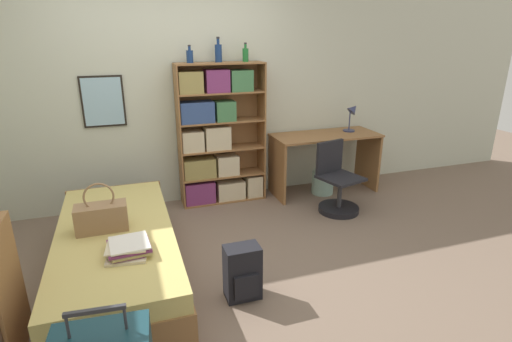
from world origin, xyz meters
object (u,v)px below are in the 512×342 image
Objects in this scene: bottle_green at (190,56)px; desk at (325,151)px; desk_lamp at (353,113)px; waste_bin at (323,183)px; book_stack_on_bed at (128,247)px; handbag at (101,216)px; desk_chair at (337,190)px; backpack at (243,273)px; bottle_brown at (218,52)px; bottle_clear at (245,54)px; bed at (118,254)px; bookcase at (216,139)px.

bottle_green is 2.00m from desk.
desk_lamp is 0.96m from waste_bin.
waste_bin is (2.39, 1.56, -0.36)m from book_stack_on_bed.
desk_chair is at bearing 13.89° from handbag.
backpack is (-1.63, -1.77, -0.32)m from desk.
bottle_green is 0.32m from bottle_brown.
bottle_clear is (1.62, 1.33, 1.14)m from handbag.
desk_chair is at bearing -129.82° from desk_lamp.
bed is 2.53m from bottle_clear.
desk_chair reaches higher than desk.
desk_lamp is 2.83m from backpack.
handbag is at bearing -157.47° from desk_lamp.
bottle_brown reaches higher than bed.
desk_lamp is at bearing 50.18° from desk_chair.
bottle_clear reaches higher than desk_lamp.
desk is (1.61, -0.16, -1.17)m from bottle_green.
bed is 11.09× the size of bottle_green.
bed is at bearing -156.63° from desk_lamp.
bottle_brown is at bearing 146.82° from desk_chair.
book_stack_on_bed is at bearing -129.19° from bottle_clear.
bed is 10.04× the size of bottle_clear.
desk is 3.06× the size of backpack.
handbag is 1.83m from bookcase.
bed is 2.74m from waste_bin.
handbag is 2.87m from desk.
bottle_brown is (1.23, 1.38, 1.51)m from bed.
bed is at bearing -130.80° from bookcase.
desk_chair is at bearing 14.72° from bed.
bookcase is 1.48m from waste_bin.
bottle_brown is at bearing 175.82° from desk_lamp.
bottle_brown reaches higher than desk.
desk is at bearing 33.68° from book_stack_on_bed.
bed is 4.75× the size of backpack.
desk is at bearing 56.22° from waste_bin.
desk_chair is 1.91m from backpack.
desk_lamp reaches higher than desk.
book_stack_on_bed is 2.07m from bookcase.
backpack is at bearing -132.86° from waste_bin.
bookcase reaches higher than desk_lamp.
desk is (1.36, -0.14, -0.24)m from bookcase.
desk_lamp is at bearing 14.67° from waste_bin.
bookcase reaches higher than desk_chair.
bottle_clear is at bearing -1.44° from bottle_green.
handbag is 0.47m from book_stack_on_bed.
bottle_green reaches higher than waste_bin.
bottle_brown is at bearing 169.34° from waste_bin.
bed is 1.55× the size of desk.
desk_lamp is (3.00, 1.24, 0.41)m from handbag.
handbag is 2.02m from bottle_green.
bottle_green reaches higher than bed.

